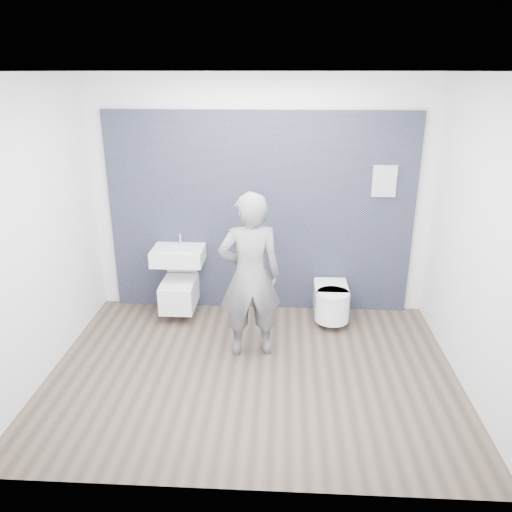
# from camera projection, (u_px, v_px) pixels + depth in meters

# --- Properties ---
(ground) EXTENTS (4.00, 4.00, 0.00)m
(ground) POSITION_uv_depth(u_px,v_px,m) (253.00, 371.00, 4.96)
(ground) COLOR brown
(ground) RESTS_ON ground
(room_shell) EXTENTS (4.00, 4.00, 4.00)m
(room_shell) POSITION_uv_depth(u_px,v_px,m) (252.00, 201.00, 4.35)
(room_shell) COLOR silver
(room_shell) RESTS_ON ground
(tile_wall) EXTENTS (3.60, 0.06, 2.40)m
(tile_wall) POSITION_uv_depth(u_px,v_px,m) (260.00, 306.00, 6.33)
(tile_wall) COLOR black
(tile_wall) RESTS_ON ground
(washbasin) EXTENTS (0.60, 0.45, 0.45)m
(washbasin) POSITION_uv_depth(u_px,v_px,m) (178.00, 255.00, 5.88)
(washbasin) COLOR white
(washbasin) RESTS_ON ground
(toilet_square) EXTENTS (0.39, 0.57, 0.74)m
(toilet_square) POSITION_uv_depth(u_px,v_px,m) (179.00, 292.00, 5.99)
(toilet_square) COLOR white
(toilet_square) RESTS_ON ground
(toilet_rounded) EXTENTS (0.39, 0.66, 0.36)m
(toilet_rounded) POSITION_uv_depth(u_px,v_px,m) (331.00, 301.00, 5.86)
(toilet_rounded) COLOR white
(toilet_rounded) RESTS_ON ground
(info_placard) EXTENTS (0.27, 0.03, 0.36)m
(info_placard) POSITION_uv_depth(u_px,v_px,m) (373.00, 310.00, 6.22)
(info_placard) COLOR white
(info_placard) RESTS_ON ground
(visitor) EXTENTS (0.70, 0.52, 1.74)m
(visitor) POSITION_uv_depth(u_px,v_px,m) (250.00, 276.00, 5.00)
(visitor) COLOR slate
(visitor) RESTS_ON ground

